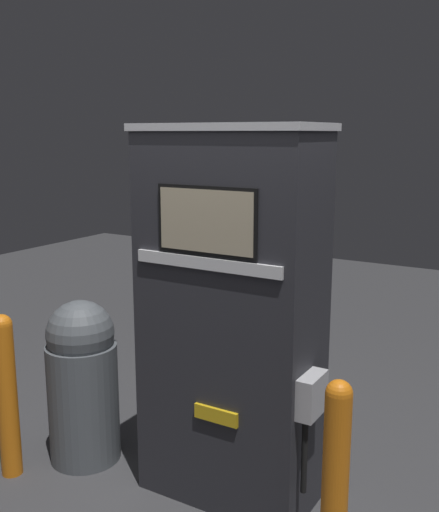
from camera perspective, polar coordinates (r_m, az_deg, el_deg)
gas_pump at (r=3.37m, az=1.12°, el=-5.94°), size 1.09×0.54×2.14m
safety_bollard at (r=2.87m, az=10.94°, el=-20.95°), size 0.12×0.12×1.07m
trash_bin at (r=4.01m, az=-12.91°, el=-11.42°), size 0.45×0.45×1.07m
safety_bollard_far at (r=3.96m, az=-19.62°, el=-12.12°), size 0.13×0.13×1.04m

